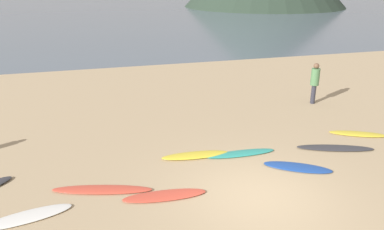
{
  "coord_description": "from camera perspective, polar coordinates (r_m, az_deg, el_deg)",
  "views": [
    {
      "loc": [
        -4.01,
        -7.81,
        5.45
      ],
      "look_at": [
        -0.42,
        4.82,
        0.6
      ],
      "focal_mm": 36.04,
      "sensor_mm": 36.0,
      "label": 1
    }
  ],
  "objects": [
    {
      "name": "surfboard_3",
      "position": [
        10.21,
        -4.06,
        -11.79
      ],
      "size": [
        2.21,
        0.69,
        0.07
      ],
      "primitive_type": "ellipsoid",
      "rotation": [
        0.0,
        0.0,
        -0.07
      ],
      "color": "#D84C38",
      "rests_on": "ground"
    },
    {
      "name": "surfboard_2",
      "position": [
        10.7,
        -13.15,
        -10.69
      ],
      "size": [
        2.7,
        1.17,
        0.08
      ],
      "primitive_type": "ellipsoid",
      "rotation": [
        0.0,
        0.0,
        -0.27
      ],
      "color": "#D84C38",
      "rests_on": "ground"
    },
    {
      "name": "surfboard_4",
      "position": [
        12.21,
        0.51,
        -5.96
      ],
      "size": [
        2.19,
        0.67,
        0.1
      ],
      "primitive_type": "ellipsoid",
      "rotation": [
        0.0,
        0.0,
        -0.07
      ],
      "color": "yellow",
      "rests_on": "ground"
    },
    {
      "name": "ground_plane",
      "position": [
        19.08,
        -3.06,
        3.34
      ],
      "size": [
        120.0,
        120.0,
        0.2
      ],
      "primitive_type": "cube",
      "color": "tan",
      "rests_on": "ground"
    },
    {
      "name": "surfboard_7",
      "position": [
        13.56,
        20.41,
        -4.58
      ],
      "size": [
        2.52,
        1.3,
        0.08
      ],
      "primitive_type": "ellipsoid",
      "rotation": [
        0.0,
        0.0,
        -0.34
      ],
      "color": "#333338",
      "rests_on": "ground"
    },
    {
      "name": "surfboard_1",
      "position": [
        10.19,
        -23.24,
        -13.67
      ],
      "size": [
        2.15,
        1.0,
        0.07
      ],
      "primitive_type": "ellipsoid",
      "rotation": [
        0.0,
        0.0,
        0.22
      ],
      "color": "white",
      "rests_on": "ground"
    },
    {
      "name": "surfboard_6",
      "position": [
        11.95,
        15.35,
        -7.46
      ],
      "size": [
        2.01,
        1.53,
        0.07
      ],
      "primitive_type": "ellipsoid",
      "rotation": [
        0.0,
        0.0,
        -0.54
      ],
      "color": "#1E479E",
      "rests_on": "ground"
    },
    {
      "name": "person_0",
      "position": [
        17.67,
        17.72,
        4.97
      ],
      "size": [
        0.37,
        0.37,
        1.82
      ],
      "rotation": [
        0.0,
        0.0,
        0.72
      ],
      "color": "#2D2D38",
      "rests_on": "ground"
    },
    {
      "name": "surfboard_8",
      "position": [
        15.02,
        23.35,
        -2.57
      ],
      "size": [
        1.99,
        1.33,
        0.08
      ],
      "primitive_type": "ellipsoid",
      "rotation": [
        0.0,
        0.0,
        -0.46
      ],
      "color": "yellow",
      "rests_on": "ground"
    },
    {
      "name": "ocean_water",
      "position": [
        73.87,
        -13.22,
        15.54
      ],
      "size": [
        140.0,
        100.0,
        0.01
      ],
      "primitive_type": "cube",
      "color": "slate",
      "rests_on": "ground"
    },
    {
      "name": "surfboard_5",
      "position": [
        12.45,
        7.19,
        -5.66
      ],
      "size": [
        2.31,
        0.52,
        0.07
      ],
      "primitive_type": "ellipsoid",
      "rotation": [
        0.0,
        0.0,
        -0.03
      ],
      "color": "teal",
      "rests_on": "ground"
    }
  ]
}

